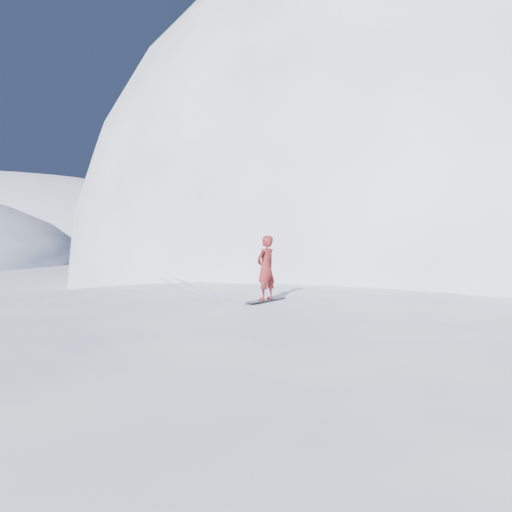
# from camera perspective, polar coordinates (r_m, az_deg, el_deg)

# --- Properties ---
(ground) EXTENTS (400.00, 400.00, 0.00)m
(ground) POSITION_cam_1_polar(r_m,az_deg,el_deg) (10.78, 2.92, -19.70)
(ground) COLOR white
(ground) RESTS_ON ground
(near_ridge) EXTENTS (36.00, 28.00, 4.80)m
(near_ridge) POSITION_cam_1_polar(r_m,az_deg,el_deg) (13.75, 3.12, -14.61)
(near_ridge) COLOR white
(near_ridge) RESTS_ON ground
(summit_peak) EXTENTS (60.00, 56.00, 56.00)m
(summit_peak) POSITION_cam_1_polar(r_m,az_deg,el_deg) (43.61, 20.42, -2.66)
(summit_peak) COLOR white
(summit_peak) RESTS_ON ground
(peak_shoulder) EXTENTS (28.00, 24.00, 18.00)m
(peak_shoulder) POSITION_cam_1_polar(r_m,az_deg,el_deg) (32.49, 9.09, -4.40)
(peak_shoulder) COLOR white
(peak_shoulder) RESTS_ON ground
(wind_bumps) EXTENTS (16.00, 14.40, 1.00)m
(wind_bumps) POSITION_cam_1_polar(r_m,az_deg,el_deg) (12.56, -2.66, -16.34)
(wind_bumps) COLOR white
(wind_bumps) RESTS_ON ground
(snowboard) EXTENTS (1.26, 0.98, 0.02)m
(snowboard) POSITION_cam_1_polar(r_m,az_deg,el_deg) (11.78, 1.24, -5.54)
(snowboard) COLOR black
(snowboard) RESTS_ON near_ridge
(snowboarder) EXTENTS (0.72, 0.67, 1.65)m
(snowboarder) POSITION_cam_1_polar(r_m,az_deg,el_deg) (11.68, 1.24, -1.48)
(snowboarder) COLOR maroon
(snowboarder) RESTS_ON snowboard
(board_tracks) EXTENTS (1.64, 5.92, 0.04)m
(board_tracks) POSITION_cam_1_polar(r_m,az_deg,el_deg) (14.67, -8.13, -3.84)
(board_tracks) COLOR silver
(board_tracks) RESTS_ON ground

